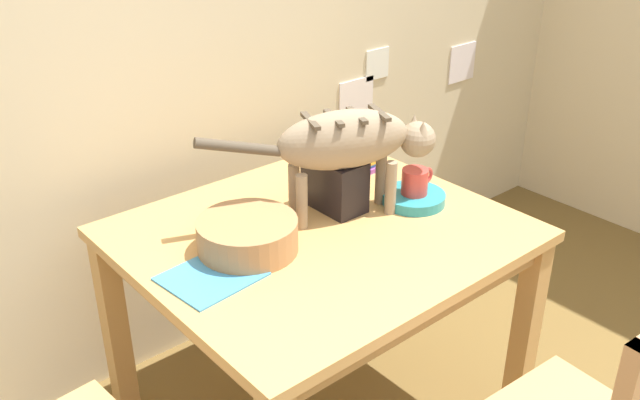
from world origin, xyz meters
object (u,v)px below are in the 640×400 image
object	(u,v)px
dining_table	(320,254)
toaster	(335,183)
saucer_bowl	(414,198)
magazine	(211,276)
wicker_basket	(248,235)
cat	(350,143)
book_stack	(356,162)
coffee_mug	(415,181)

from	to	relation	value
dining_table	toaster	distance (m)	0.24
saucer_bowl	magazine	xyz separation A→B (m)	(-0.75, 0.05, -0.01)
magazine	wicker_basket	world-z (taller)	wicker_basket
cat	wicker_basket	world-z (taller)	cat
saucer_bowl	book_stack	world-z (taller)	book_stack
saucer_bowl	coffee_mug	bearing A→B (deg)	0.00
cat	toaster	world-z (taller)	cat
saucer_bowl	book_stack	distance (m)	0.31
dining_table	book_stack	world-z (taller)	book_stack
cat	magazine	xyz separation A→B (m)	(-0.54, -0.03, -0.24)
magazine	cat	bearing A→B (deg)	-2.37
wicker_basket	toaster	bearing A→B (deg)	6.51
saucer_bowl	coffee_mug	world-z (taller)	coffee_mug
dining_table	coffee_mug	distance (m)	0.40
magazine	saucer_bowl	bearing A→B (deg)	-9.72
book_stack	dining_table	bearing A→B (deg)	-146.91
book_stack	toaster	distance (m)	0.30
saucer_bowl	coffee_mug	size ratio (longest dim) A/B	1.62
toaster	saucer_bowl	bearing A→B (deg)	-33.86
magazine	toaster	world-z (taller)	toaster
cat	saucer_bowl	xyz separation A→B (m)	(0.21, -0.08, -0.23)
saucer_bowl	magazine	distance (m)	0.75
dining_table	coffee_mug	xyz separation A→B (m)	(0.35, -0.06, 0.17)
saucer_bowl	cat	bearing A→B (deg)	158.40
cat	saucer_bowl	size ratio (longest dim) A/B	3.45
cat	saucer_bowl	world-z (taller)	cat
coffee_mug	saucer_bowl	bearing A→B (deg)	180.00
cat	magazine	world-z (taller)	cat
cat	book_stack	bearing A→B (deg)	155.00
saucer_bowl	book_stack	xyz separation A→B (m)	(0.03, 0.31, 0.02)
cat	wicker_basket	distance (m)	0.42
coffee_mug	wicker_basket	world-z (taller)	coffee_mug
saucer_bowl	wicker_basket	xyz separation A→B (m)	(-0.59, 0.10, 0.03)
wicker_basket	toaster	world-z (taller)	toaster
wicker_basket	toaster	xyz separation A→B (m)	(0.37, 0.04, 0.04)
cat	toaster	bearing A→B (deg)	-152.10
dining_table	book_stack	size ratio (longest dim) A/B	5.68
dining_table	magazine	size ratio (longest dim) A/B	4.61
coffee_mug	wicker_basket	xyz separation A→B (m)	(-0.59, 0.10, -0.03)
toaster	magazine	bearing A→B (deg)	-169.84
cat	coffee_mug	size ratio (longest dim) A/B	5.59
book_stack	coffee_mug	bearing A→B (deg)	-94.76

